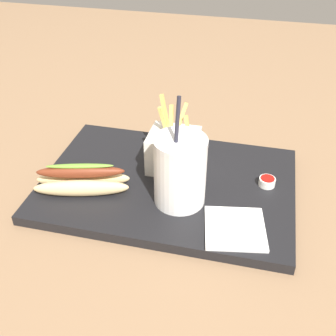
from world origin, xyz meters
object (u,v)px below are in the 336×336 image
hot_dog_1 (82,181)px  napkin_stack (235,228)px  ketchup_cup_1 (267,181)px  soda_cup (180,171)px  fries_basket (174,150)px

hot_dog_1 → napkin_stack: (-0.30, 0.04, -0.02)m
ketchup_cup_1 → napkin_stack: bearing=71.4°
soda_cup → hot_dog_1: 0.19m
soda_cup → ketchup_cup_1: size_ratio=6.56×
fries_basket → ketchup_cup_1: (-0.19, 0.02, -0.03)m
fries_basket → hot_dog_1: fries_basket is taller
hot_dog_1 → napkin_stack: hot_dog_1 is taller
ketchup_cup_1 → napkin_stack: size_ratio=0.30×
fries_basket → napkin_stack: fries_basket is taller
fries_basket → hot_dog_1: 0.19m
fries_basket → hot_dog_1: size_ratio=0.80×
hot_dog_1 → soda_cup: bearing=-175.1°
ketchup_cup_1 → napkin_stack: ketchup_cup_1 is taller
soda_cup → napkin_stack: bearing=153.2°
hot_dog_1 → napkin_stack: size_ratio=1.78×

